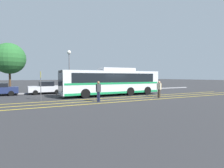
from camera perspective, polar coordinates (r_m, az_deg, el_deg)
The scene contains 14 objects.
ground_plane at distance 20.83m, azimuth 0.15°, elevation -3.84°, with size 220.00×220.00×0.00m, color #2D2D30.
lane_strip_0 at distance 19.29m, azimuth 2.91°, elevation -4.34°, with size 0.20×32.21×0.01m, color gold.
lane_strip_1 at distance 17.94m, azimuth 5.39°, elevation -4.86°, with size 0.20×32.21×0.01m, color gold.
lane_strip_2 at distance 16.74m, azimuth 8.00°, elevation -5.40°, with size 0.20×32.21×0.01m, color gold.
curb_strip at distance 27.05m, azimuth -6.00°, elevation -2.25°, with size 40.21×0.36×0.15m, color #99999E.
transit_bus at distance 21.12m, azimuth 0.04°, elevation 0.85°, with size 12.57×2.88×3.33m.
parked_car_1 at distance 24.55m, azimuth -20.83°, elevation -1.17°, with size 4.24×1.98×1.63m.
parked_car_2 at distance 25.51m, azimuth -6.44°, elevation -0.98°, with size 4.53×2.10×1.54m.
pedestrian_0 at distance 15.80m, azimuth -4.46°, elevation -1.96°, with size 0.46×0.31×1.85m.
pedestrian_1 at distance 19.65m, azimuth 15.09°, elevation -1.29°, with size 0.35×0.47×1.80m.
pedestrian_2 at distance 20.56m, azimuth 15.21°, elevation -1.26°, with size 0.47×0.40×1.72m.
bus_stop_sign at distance 17.96m, azimuth -22.26°, elevation 0.57°, with size 0.07×0.40×2.80m.
street_lamp at distance 27.20m, azimuth -13.83°, elevation 7.81°, with size 0.60×0.60×6.21m.
tree_0 at distance 28.80m, azimuth -30.49°, elevation 7.18°, with size 4.33×4.33×7.00m.
Camera 1 is at (-9.23, -18.53, 2.27)m, focal length 28.00 mm.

